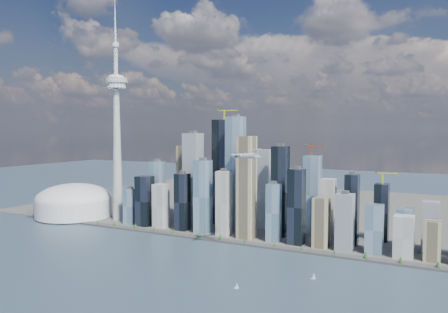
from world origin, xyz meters
The scene contains 10 objects.
ground centered at (0.00, 0.00, 0.00)m, with size 4000.00×4000.00×0.00m, color #2E3A50.
seawall centered at (0.00, 250.00, 2.00)m, with size 1100.00×22.00×4.00m, color #383838.
land centered at (0.00, 700.00, 1.50)m, with size 1400.00×900.00×3.00m, color #4C4C47.
shoreline_trees centered at (0.00, 250.00, 8.78)m, with size 960.53×7.20×8.80m.
skyscraper_cluster centered at (59.61, 336.81, 87.14)m, with size 736.00×142.00×279.34m.
needle_tower centered at (-300.00, 310.00, 235.84)m, with size 56.00×56.00×550.50m.
dome_stadium centered at (-440.00, 300.00, 39.44)m, with size 200.00×200.00×86.00m.
airplane centered at (122.28, 158.75, 186.30)m, with size 69.53×62.15×17.36m.
sailboat_west centered at (171.12, 20.40, 3.22)m, with size 7.28×2.85×10.05m.
sailboat_east centered at (260.82, 111.37, 3.48)m, with size 7.80×2.27×10.84m.
Camera 1 is at (438.83, -545.41, 232.53)m, focal length 35.00 mm.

